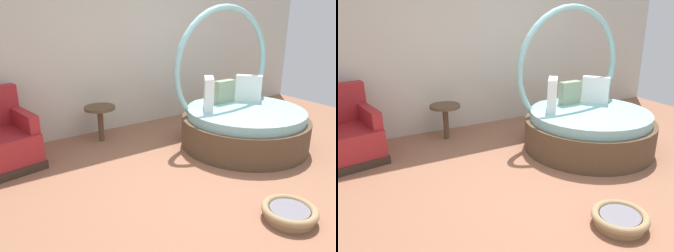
% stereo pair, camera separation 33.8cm
% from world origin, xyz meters
% --- Properties ---
extents(ground_plane, '(8.00, 8.00, 0.02)m').
position_xyz_m(ground_plane, '(0.00, 0.00, -0.01)').
color(ground_plane, '#936047').
extents(back_wall, '(8.00, 0.12, 3.18)m').
position_xyz_m(back_wall, '(0.00, 2.42, 1.59)').
color(back_wall, beige).
rests_on(back_wall, ground_plane).
extents(round_daybed, '(1.75, 1.75, 1.90)m').
position_xyz_m(round_daybed, '(1.08, 0.76, 0.37)').
color(round_daybed, brown).
rests_on(round_daybed, ground_plane).
extents(red_armchair, '(0.93, 0.93, 0.94)m').
position_xyz_m(red_armchair, '(-1.89, 1.85, 0.33)').
color(red_armchair, '#38281E').
rests_on(red_armchair, ground_plane).
extents(pet_basket, '(0.51, 0.51, 0.13)m').
position_xyz_m(pet_basket, '(0.12, -0.83, 0.07)').
color(pet_basket, '#9E7F56').
rests_on(pet_basket, ground_plane).
extents(side_table, '(0.44, 0.44, 0.52)m').
position_xyz_m(side_table, '(-0.51, 1.96, 0.43)').
color(side_table, brown).
rests_on(side_table, ground_plane).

